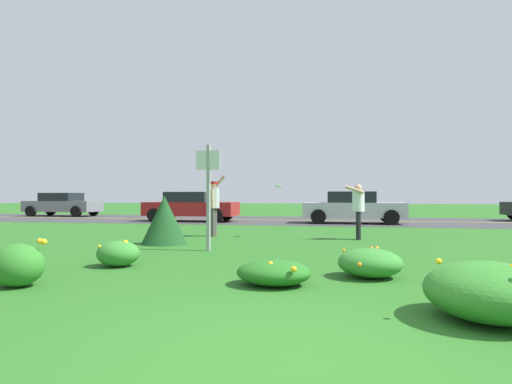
% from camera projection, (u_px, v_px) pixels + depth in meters
% --- Properties ---
extents(ground_plane, '(120.00, 120.00, 0.00)m').
position_uv_depth(ground_plane, '(326.00, 239.00, 12.05)').
color(ground_plane, '#26601E').
extents(highway_strip, '(120.00, 7.96, 0.01)m').
position_uv_depth(highway_strip, '(332.00, 221.00, 20.94)').
color(highway_strip, '#38383A').
rests_on(highway_strip, ground).
extents(highway_center_stripe, '(120.00, 0.16, 0.00)m').
position_uv_depth(highway_center_stripe, '(332.00, 221.00, 20.94)').
color(highway_center_stripe, yellow).
rests_on(highway_center_stripe, ground).
extents(daylily_clump_front_left, '(0.76, 0.67, 0.47)m').
position_uv_depth(daylily_clump_front_left, '(118.00, 253.00, 7.32)').
color(daylily_clump_front_left, '#337F2D').
rests_on(daylily_clump_front_left, ground).
extents(daylily_clump_mid_right, '(1.23, 1.30, 0.64)m').
position_uv_depth(daylily_clump_mid_right, '(489.00, 291.00, 4.13)').
color(daylily_clump_mid_right, '#2D7526').
rests_on(daylily_clump_mid_right, ground).
extents(daylily_clump_front_right, '(1.04, 0.84, 0.36)m').
position_uv_depth(daylily_clump_front_right, '(274.00, 273.00, 5.77)').
color(daylily_clump_front_right, '#23661E').
rests_on(daylily_clump_front_right, ground).
extents(daylily_clump_near_camera, '(0.74, 0.68, 0.65)m').
position_uv_depth(daylily_clump_near_camera, '(17.00, 265.00, 5.67)').
color(daylily_clump_near_camera, '#2D7526').
rests_on(daylily_clump_near_camera, ground).
extents(daylily_clump_mid_center, '(0.97, 0.90, 0.46)m').
position_uv_depth(daylily_clump_mid_center, '(370.00, 263.00, 6.33)').
color(daylily_clump_mid_center, '#337F2D').
rests_on(daylily_clump_mid_center, ground).
extents(sign_post_near_path, '(0.56, 0.10, 2.41)m').
position_uv_depth(sign_post_near_path, '(208.00, 186.00, 9.43)').
color(sign_post_near_path, '#93969B').
rests_on(sign_post_near_path, ground).
extents(evergreen_shrub_side, '(1.18, 1.18, 1.25)m').
position_uv_depth(evergreen_shrub_side, '(164.00, 220.00, 10.77)').
color(evergreen_shrub_side, '#19471E').
rests_on(evergreen_shrub_side, ground).
extents(person_thrower_red_cap_gray_shirt, '(0.49, 0.49, 1.90)m').
position_uv_depth(person_thrower_red_cap_gray_shirt, '(214.00, 203.00, 12.85)').
color(person_thrower_red_cap_gray_shirt, '#B2B2B7').
rests_on(person_thrower_red_cap_gray_shirt, ground).
extents(person_catcher_white_shirt, '(0.55, 0.49, 1.58)m').
position_uv_depth(person_catcher_white_shirt, '(358.00, 206.00, 11.88)').
color(person_catcher_white_shirt, silver).
rests_on(person_catcher_white_shirt, ground).
extents(frisbee_white, '(0.24, 0.23, 0.06)m').
position_uv_depth(frisbee_white, '(279.00, 186.00, 12.53)').
color(frisbee_white, white).
extents(car_gray_leftmost, '(4.50, 2.00, 1.45)m').
position_uv_depth(car_gray_leftmost, '(63.00, 204.00, 26.00)').
color(car_gray_leftmost, slate).
rests_on(car_gray_leftmost, ground).
extents(car_red_center_left, '(4.50, 2.00, 1.45)m').
position_uv_depth(car_red_center_left, '(191.00, 206.00, 20.54)').
color(car_red_center_left, maroon).
rests_on(car_red_center_left, ground).
extents(car_silver_center_right, '(4.50, 2.00, 1.45)m').
position_uv_depth(car_silver_center_right, '(353.00, 207.00, 19.00)').
color(car_silver_center_right, '#B7BABF').
rests_on(car_silver_center_right, ground).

